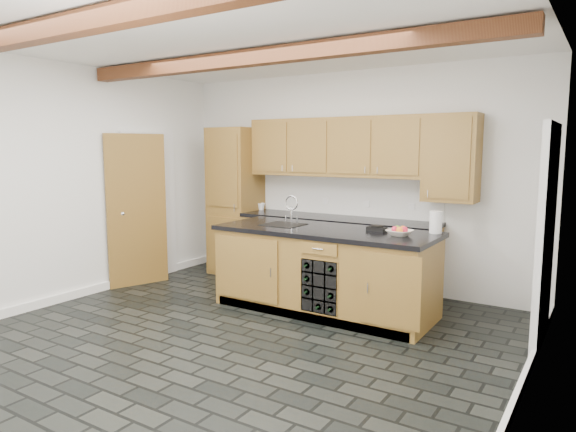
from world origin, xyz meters
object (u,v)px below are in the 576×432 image
at_px(kitchen_scale, 377,228).
at_px(fruit_bowl, 400,233).
at_px(island, 324,270).
at_px(paper_towel, 436,222).

height_order(kitchen_scale, fruit_bowl, same).
xyz_separation_m(island, kitchen_scale, (0.54, 0.17, 0.49)).
bearing_deg(kitchen_scale, island, -157.60).
xyz_separation_m(island, fruit_bowl, (0.86, 0.01, 0.50)).
relative_size(island, paper_towel, 10.70).
relative_size(island, fruit_bowl, 9.76).
bearing_deg(paper_towel, kitchen_scale, -161.46).
bearing_deg(paper_towel, island, -161.80).
bearing_deg(fruit_bowl, paper_towel, 54.35).
bearing_deg(island, fruit_bowl, 0.53).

